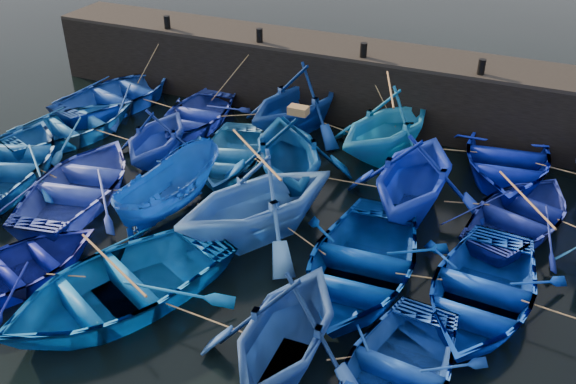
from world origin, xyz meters
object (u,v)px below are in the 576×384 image
at_px(boat_0, 119,94).
at_px(wooden_crate, 298,110).
at_px(boat_8, 229,155).
at_px(boat_13, 12,161).

xyz_separation_m(boat_0, wooden_crate, (8.70, -2.78, 2.04)).
distance_m(boat_0, boat_8, 6.68).
xyz_separation_m(boat_0, boat_13, (0.23, -5.81, 0.01)).
relative_size(boat_0, boat_13, 0.99).
height_order(boat_0, boat_13, boat_13).
bearing_deg(boat_0, boat_13, 107.56).
distance_m(boat_0, wooden_crate, 9.36).
height_order(boat_0, wooden_crate, wooden_crate).
xyz_separation_m(boat_13, wooden_crate, (8.47, 3.03, 2.03)).
height_order(boat_0, boat_8, boat_0).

